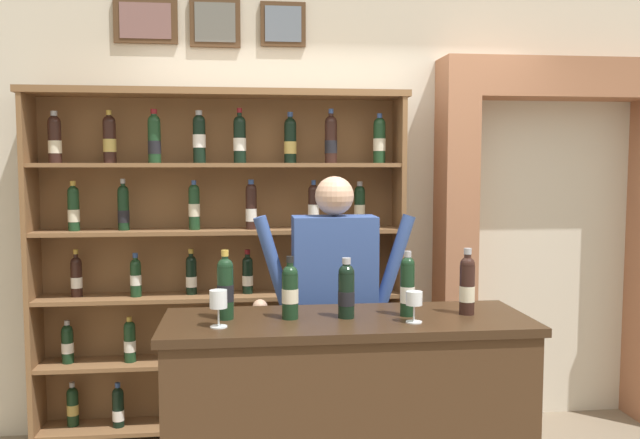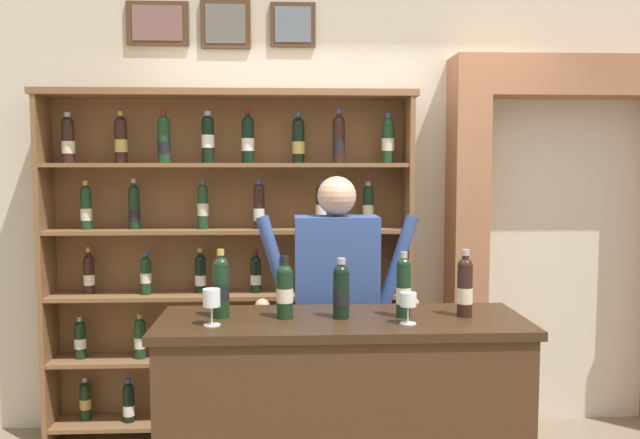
% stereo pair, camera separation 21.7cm
% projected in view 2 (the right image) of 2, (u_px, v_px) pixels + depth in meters
% --- Properties ---
extents(back_wall, '(12.00, 0.19, 3.59)m').
position_uv_depth(back_wall, '(344.00, 153.00, 4.38)').
color(back_wall, beige).
rests_on(back_wall, ground).
extents(wine_shelf, '(2.29, 0.31, 2.17)m').
position_uv_depth(wine_shelf, '(230.00, 255.00, 4.13)').
color(wine_shelf, brown).
rests_on(wine_shelf, ground).
extents(archway_doorway, '(1.58, 0.45, 2.40)m').
position_uv_depth(archway_doorway, '(565.00, 225.00, 4.35)').
color(archway_doorway, '#9E6647').
rests_on(archway_doorway, ground).
extents(tasting_counter, '(1.67, 0.60, 1.03)m').
position_uv_depth(tasting_counter, '(342.00, 428.00, 3.06)').
color(tasting_counter, '#422B19').
rests_on(tasting_counter, ground).
extents(shopkeeper, '(0.89, 0.22, 1.66)m').
position_uv_depth(shopkeeper, '(337.00, 293.00, 3.56)').
color(shopkeeper, '#2D3347').
rests_on(shopkeeper, ground).
extents(tasting_bottle_bianco, '(0.08, 0.08, 0.31)m').
position_uv_depth(tasting_bottle_bianco, '(221.00, 286.00, 3.01)').
color(tasting_bottle_bianco, black).
rests_on(tasting_bottle_bianco, tasting_counter).
extents(tasting_bottle_prosecco, '(0.08, 0.08, 0.28)m').
position_uv_depth(tasting_bottle_prosecco, '(285.00, 290.00, 3.00)').
color(tasting_bottle_prosecco, black).
rests_on(tasting_bottle_prosecco, tasting_counter).
extents(tasting_bottle_vin_santo, '(0.08, 0.08, 0.28)m').
position_uv_depth(tasting_bottle_vin_santo, '(341.00, 290.00, 3.01)').
color(tasting_bottle_vin_santo, black).
rests_on(tasting_bottle_vin_santo, tasting_counter).
extents(tasting_bottle_chianti, '(0.07, 0.07, 0.30)m').
position_uv_depth(tasting_bottle_chianti, '(404.00, 287.00, 3.02)').
color(tasting_bottle_chianti, black).
rests_on(tasting_bottle_chianti, tasting_counter).
extents(tasting_bottle_riserva, '(0.07, 0.07, 0.31)m').
position_uv_depth(tasting_bottle_riserva, '(465.00, 286.00, 3.04)').
color(tasting_bottle_riserva, black).
rests_on(tasting_bottle_riserva, tasting_counter).
extents(wine_glass_left, '(0.08, 0.08, 0.16)m').
position_uv_depth(wine_glass_left, '(212.00, 299.00, 2.87)').
color(wine_glass_left, silver).
rests_on(wine_glass_left, tasting_counter).
extents(wine_glass_spare, '(0.07, 0.07, 0.14)m').
position_uv_depth(wine_glass_spare, '(408.00, 302.00, 2.90)').
color(wine_glass_spare, silver).
rests_on(wine_glass_spare, tasting_counter).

